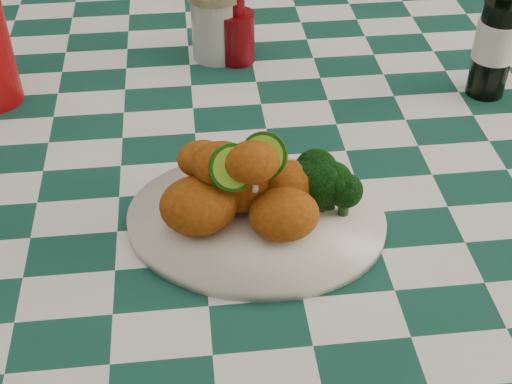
{
  "coord_description": "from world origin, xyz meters",
  "views": [
    {
      "loc": [
        -0.01,
        -0.84,
        1.37
      ],
      "look_at": [
        0.06,
        -0.21,
        0.84
      ],
      "focal_mm": 50.0,
      "sensor_mm": 36.0,
      "label": 1
    }
  ],
  "objects_px": {
    "plate": "(256,221)",
    "fried_chicken_pile": "(251,181)",
    "ketchup_bottle": "(236,24)",
    "mason_jar": "(216,24)",
    "dining_table": "(207,314)",
    "wooden_chair_right": "(380,65)",
    "wooden_chair_left": "(91,58)",
    "beer_bottle": "(499,28)"
  },
  "relations": [
    {
      "from": "plate",
      "to": "fried_chicken_pile",
      "type": "height_order",
      "value": "fried_chicken_pile"
    },
    {
      "from": "ketchup_bottle",
      "to": "mason_jar",
      "type": "relative_size",
      "value": 1.1
    },
    {
      "from": "dining_table",
      "to": "wooden_chair_right",
      "type": "xyz_separation_m",
      "value": [
        0.49,
        0.72,
        0.07
      ]
    },
    {
      "from": "ketchup_bottle",
      "to": "wooden_chair_left",
      "type": "xyz_separation_m",
      "value": [
        -0.32,
        0.56,
        -0.35
      ]
    },
    {
      "from": "dining_table",
      "to": "wooden_chair_left",
      "type": "height_order",
      "value": "wooden_chair_left"
    },
    {
      "from": "wooden_chair_left",
      "to": "wooden_chair_right",
      "type": "xyz_separation_m",
      "value": [
        0.72,
        -0.04,
        -0.04
      ]
    },
    {
      "from": "mason_jar",
      "to": "fried_chicken_pile",
      "type": "bearing_deg",
      "value": -88.39
    },
    {
      "from": "mason_jar",
      "to": "wooden_chair_left",
      "type": "bearing_deg",
      "value": 117.71
    },
    {
      "from": "fried_chicken_pile",
      "to": "wooden_chair_left",
      "type": "xyz_separation_m",
      "value": [
        -0.3,
        0.97,
        -0.36
      ]
    },
    {
      "from": "beer_bottle",
      "to": "wooden_chair_left",
      "type": "height_order",
      "value": "beer_bottle"
    },
    {
      "from": "ketchup_bottle",
      "to": "mason_jar",
      "type": "bearing_deg",
      "value": 150.17
    },
    {
      "from": "plate",
      "to": "beer_bottle",
      "type": "distance_m",
      "value": 0.48
    },
    {
      "from": "ketchup_bottle",
      "to": "fried_chicken_pile",
      "type": "bearing_deg",
      "value": -92.73
    },
    {
      "from": "ketchup_bottle",
      "to": "beer_bottle",
      "type": "bearing_deg",
      "value": -20.98
    },
    {
      "from": "beer_bottle",
      "to": "ketchup_bottle",
      "type": "bearing_deg",
      "value": 159.02
    },
    {
      "from": "plate",
      "to": "dining_table",
      "type": "bearing_deg",
      "value": 107.46
    },
    {
      "from": "plate",
      "to": "ketchup_bottle",
      "type": "xyz_separation_m",
      "value": [
        0.01,
        0.41,
        0.06
      ]
    },
    {
      "from": "wooden_chair_right",
      "to": "mason_jar",
      "type": "bearing_deg",
      "value": -134.92
    },
    {
      "from": "plate",
      "to": "mason_jar",
      "type": "height_order",
      "value": "mason_jar"
    },
    {
      "from": "dining_table",
      "to": "beer_bottle",
      "type": "xyz_separation_m",
      "value": [
        0.45,
        0.06,
        0.5
      ]
    },
    {
      "from": "ketchup_bottle",
      "to": "beer_bottle",
      "type": "relative_size",
      "value": 0.59
    },
    {
      "from": "ketchup_bottle",
      "to": "beer_bottle",
      "type": "height_order",
      "value": "beer_bottle"
    },
    {
      "from": "plate",
      "to": "fried_chicken_pile",
      "type": "distance_m",
      "value": 0.06
    },
    {
      "from": "dining_table",
      "to": "plate",
      "type": "bearing_deg",
      "value": -72.54
    },
    {
      "from": "beer_bottle",
      "to": "wooden_chair_right",
      "type": "distance_m",
      "value": 0.79
    },
    {
      "from": "mason_jar",
      "to": "beer_bottle",
      "type": "height_order",
      "value": "beer_bottle"
    },
    {
      "from": "dining_table",
      "to": "mason_jar",
      "type": "relative_size",
      "value": 14.26
    },
    {
      "from": "fried_chicken_pile",
      "to": "beer_bottle",
      "type": "relative_size",
      "value": 0.78
    },
    {
      "from": "fried_chicken_pile",
      "to": "dining_table",
      "type": "bearing_deg",
      "value": 106.06
    },
    {
      "from": "ketchup_bottle",
      "to": "beer_bottle",
      "type": "distance_m",
      "value": 0.4
    },
    {
      "from": "dining_table",
      "to": "plate",
      "type": "height_order",
      "value": "plate"
    },
    {
      "from": "mason_jar",
      "to": "wooden_chair_right",
      "type": "xyz_separation_m",
      "value": [
        0.44,
        0.5,
        -0.39
      ]
    },
    {
      "from": "plate",
      "to": "fried_chicken_pile",
      "type": "bearing_deg",
      "value": 180.0
    },
    {
      "from": "fried_chicken_pile",
      "to": "wooden_chair_left",
      "type": "bearing_deg",
      "value": 107.04
    },
    {
      "from": "fried_chicken_pile",
      "to": "wooden_chair_right",
      "type": "bearing_deg",
      "value": 65.13
    },
    {
      "from": "wooden_chair_left",
      "to": "wooden_chair_right",
      "type": "distance_m",
      "value": 0.73
    },
    {
      "from": "ketchup_bottle",
      "to": "plate",
      "type": "bearing_deg",
      "value": -91.96
    },
    {
      "from": "ketchup_bottle",
      "to": "mason_jar",
      "type": "height_order",
      "value": "ketchup_bottle"
    },
    {
      "from": "dining_table",
      "to": "wooden_chair_left",
      "type": "bearing_deg",
      "value": 107.3
    },
    {
      "from": "plate",
      "to": "wooden_chair_left",
      "type": "distance_m",
      "value": 1.05
    },
    {
      "from": "ketchup_bottle",
      "to": "wooden_chair_right",
      "type": "relative_size",
      "value": 0.14
    },
    {
      "from": "fried_chicken_pile",
      "to": "ketchup_bottle",
      "type": "bearing_deg",
      "value": 87.27
    }
  ]
}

